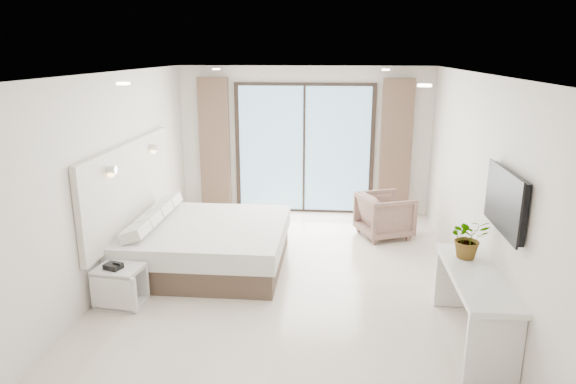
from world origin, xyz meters
name	(u,v)px	position (x,y,z in m)	size (l,w,h in m)	color
ground	(289,281)	(0.00, 0.00, 0.00)	(6.20, 6.20, 0.00)	beige
room_shell	(280,153)	(-0.20, 0.77, 1.58)	(4.62, 6.22, 2.72)	silver
bed	(206,244)	(-1.22, 0.41, 0.32)	(2.18, 2.08, 0.75)	brown
nightstand	(120,286)	(-1.95, -0.84, 0.24)	(0.57, 0.49, 0.48)	silver
phone	(113,266)	(-1.99, -0.89, 0.52)	(0.19, 0.15, 0.06)	black
console_desk	(475,292)	(2.04, -1.27, 0.57)	(0.52, 1.66, 0.77)	silver
plant	(468,242)	(2.04, -0.85, 0.95)	(0.41, 0.45, 0.35)	#33662D
armchair	(385,213)	(1.41, 1.85, 0.40)	(0.77, 0.72, 0.79)	#8E6B5D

